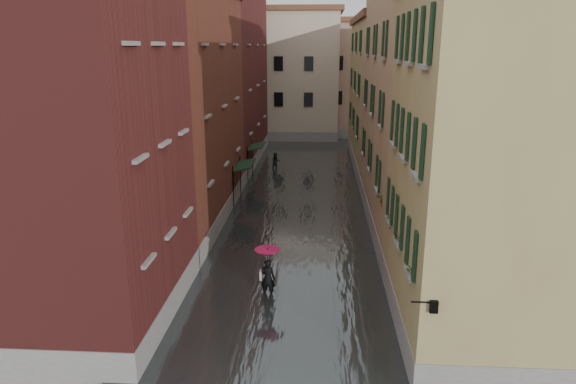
% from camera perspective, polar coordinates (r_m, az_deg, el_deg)
% --- Properties ---
extents(ground, '(120.00, 120.00, 0.00)m').
position_cam_1_polar(ground, '(21.02, -0.16, -11.58)').
color(ground, slate).
rests_on(ground, ground).
extents(floodwater, '(10.00, 60.00, 0.20)m').
position_cam_1_polar(floodwater, '(33.05, 1.32, -0.96)').
color(floodwater, '#3C4243').
rests_on(floodwater, ground).
extents(building_left_near, '(6.00, 8.00, 13.00)m').
position_cam_1_polar(building_left_near, '(18.81, -22.50, 4.89)').
color(building_left_near, maroon).
rests_on(building_left_near, ground).
extents(building_left_mid, '(6.00, 14.00, 12.50)m').
position_cam_1_polar(building_left_mid, '(29.01, -13.06, 8.69)').
color(building_left_mid, maroon).
rests_on(building_left_mid, ground).
extents(building_left_far, '(6.00, 16.00, 14.00)m').
position_cam_1_polar(building_left_far, '(43.47, -7.48, 12.24)').
color(building_left_far, maroon).
rests_on(building_left_far, ground).
extents(building_right_near, '(6.00, 8.00, 11.50)m').
position_cam_1_polar(building_right_near, '(18.02, 22.19, 2.03)').
color(building_right_near, '#95824D').
rests_on(building_right_near, ground).
extents(building_right_mid, '(6.00, 14.00, 13.00)m').
position_cam_1_polar(building_right_mid, '(28.38, 15.50, 8.88)').
color(building_right_mid, tan).
rests_on(building_right_mid, ground).
extents(building_right_far, '(6.00, 16.00, 11.50)m').
position_cam_1_polar(building_right_far, '(43.17, 11.46, 10.38)').
color(building_right_far, '#95824D').
rests_on(building_right_far, ground).
extents(building_end_cream, '(12.00, 9.00, 13.00)m').
position_cam_1_polar(building_end_cream, '(56.85, -0.68, 12.72)').
color(building_end_cream, beige).
rests_on(building_end_cream, ground).
extents(building_end_pink, '(10.00, 9.00, 12.00)m').
position_cam_1_polar(building_end_pink, '(58.91, 8.44, 12.18)').
color(building_end_pink, tan).
rests_on(building_end_pink, ground).
extents(awning_near, '(1.09, 2.89, 2.80)m').
position_cam_1_polar(awning_near, '(32.18, -4.92, 2.87)').
color(awning_near, black).
rests_on(awning_near, ground).
extents(awning_far, '(1.09, 2.76, 2.80)m').
position_cam_1_polar(awning_far, '(38.15, -3.58, 4.96)').
color(awning_far, black).
rests_on(awning_far, ground).
extents(wall_lantern, '(0.71, 0.22, 0.35)m').
position_cam_1_polar(wall_lantern, '(14.61, 15.78, -12.05)').
color(wall_lantern, black).
rests_on(wall_lantern, ground).
extents(window_planters, '(0.59, 8.38, 0.84)m').
position_cam_1_polar(window_planters, '(19.15, 12.10, -3.33)').
color(window_planters, '#9D6833').
rests_on(window_planters, ground).
extents(pedestrian_main, '(1.04, 1.04, 2.06)m').
position_cam_1_polar(pedestrian_main, '(20.45, -2.28, -8.37)').
color(pedestrian_main, black).
rests_on(pedestrian_main, ground).
extents(pedestrian_far, '(0.85, 0.75, 1.49)m').
position_cam_1_polar(pedestrian_far, '(41.17, -1.36, 3.36)').
color(pedestrian_far, black).
rests_on(pedestrian_far, ground).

